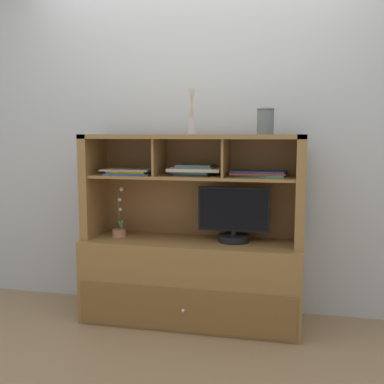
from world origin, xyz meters
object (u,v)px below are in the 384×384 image
Objects in this scene: tv_monitor at (234,218)px; potted_orchid at (119,230)px; diffuser_bottle at (192,126)px; magazine_stack_right at (129,172)px; ceramic_vase at (265,121)px; magazine_stack_centre at (195,170)px; magazine_stack_left at (258,174)px; media_console at (192,263)px.

potted_orchid is at bearing -178.93° from tv_monitor.
tv_monitor is at bearing 2.79° from diffuser_bottle.
magazine_stack_right is 2.04× the size of ceramic_vase.
ceramic_vase is at bearing -3.46° from magazine_stack_centre.
diffuser_bottle is 1.79× the size of ceramic_vase.
magazine_stack_left is 0.55m from diffuser_bottle.
magazine_stack_centre is at bearing 65.86° from diffuser_bottle.
media_console is 3.94× the size of magazine_stack_left.
magazine_stack_left is at bearing 1.97° from potted_orchid.
potted_orchid is 1.02× the size of magazine_stack_right.
ceramic_vase is (0.04, -0.03, 0.35)m from magazine_stack_left.
magazine_stack_right is (-0.44, -0.05, 0.64)m from media_console.
media_console is 0.44m from tv_monitor.
media_console is at bearing 6.55° from magazine_stack_right.
magazine_stack_right reaches higher than potted_orchid.
potted_orchid is 0.97× the size of magazine_stack_centre.
magazine_stack_centre is at bearing -179.59° from magazine_stack_left.
potted_orchid is 0.93× the size of magazine_stack_left.
potted_orchid is 0.70m from magazine_stack_centre.
magazine_stack_right is 1.00m from ceramic_vase.
media_console reaches higher than magazine_stack_right.
magazine_stack_right is (-0.45, -0.07, -0.02)m from magazine_stack_centre.
magazine_stack_left reaches higher than tv_monitor.
potted_orchid is at bearing -176.78° from magazine_stack_centre.
potted_orchid is at bearing -178.03° from magazine_stack_left.
ceramic_vase is at bearing -1.21° from media_console.
ceramic_vase is (0.49, -0.01, 0.99)m from media_console.
media_console reaches higher than tv_monitor.
magazine_stack_right is (0.09, -0.04, 0.42)m from potted_orchid.
magazine_stack_centre is 0.30m from diffuser_bottle.
magazine_stack_centre reaches higher than tv_monitor.
magazine_stack_right is at bearing -175.80° from tv_monitor.
potted_orchid is at bearing -179.89° from ceramic_vase.
magazine_stack_left is at bearing 4.64° from magazine_stack_right.
tv_monitor is 0.68m from ceramic_vase.
magazine_stack_left is 2.24× the size of ceramic_vase.
ceramic_vase is (1.03, 0.00, 0.77)m from potted_orchid.
tv_monitor is 0.34m from magazine_stack_left.
magazine_stack_left is 1.25× the size of diffuser_bottle.
magazine_stack_right reaches higher than tv_monitor.
magazine_stack_centre is 1.20× the size of diffuser_bottle.
tv_monitor is at bearing 1.07° from potted_orchid.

